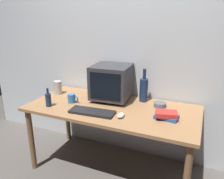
{
  "coord_description": "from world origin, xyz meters",
  "views": [
    {
      "loc": [
        0.8,
        -1.85,
        1.56
      ],
      "look_at": [
        0.0,
        0.0,
        0.89
      ],
      "focal_mm": 35.64,
      "sensor_mm": 36.0,
      "label": 1
    }
  ],
  "objects_px": {
    "crt_monitor": "(111,82)",
    "keyboard": "(92,112)",
    "computer_mouse": "(121,115)",
    "metal_canister": "(58,88)",
    "mug": "(72,98)",
    "bottle_short": "(48,99)",
    "bottle_tall": "(144,89)",
    "cd_spindle": "(160,105)",
    "book_stack": "(166,115)"
  },
  "relations": [
    {
      "from": "crt_monitor",
      "to": "keyboard",
      "type": "bearing_deg",
      "value": -93.2
    },
    {
      "from": "computer_mouse",
      "to": "metal_canister",
      "type": "bearing_deg",
      "value": 160.37
    },
    {
      "from": "crt_monitor",
      "to": "mug",
      "type": "relative_size",
      "value": 3.44
    },
    {
      "from": "crt_monitor",
      "to": "bottle_short",
      "type": "distance_m",
      "value": 0.66
    },
    {
      "from": "keyboard",
      "to": "metal_canister",
      "type": "xyz_separation_m",
      "value": [
        -0.61,
        0.32,
        0.06
      ]
    },
    {
      "from": "computer_mouse",
      "to": "mug",
      "type": "height_order",
      "value": "mug"
    },
    {
      "from": "keyboard",
      "to": "bottle_short",
      "type": "height_order",
      "value": "bottle_short"
    },
    {
      "from": "crt_monitor",
      "to": "bottle_short",
      "type": "height_order",
      "value": "crt_monitor"
    },
    {
      "from": "keyboard",
      "to": "mug",
      "type": "height_order",
      "value": "mug"
    },
    {
      "from": "bottle_tall",
      "to": "bottle_short",
      "type": "distance_m",
      "value": 0.96
    },
    {
      "from": "bottle_tall",
      "to": "bottle_short",
      "type": "bearing_deg",
      "value": -148.46
    },
    {
      "from": "mug",
      "to": "bottle_short",
      "type": "bearing_deg",
      "value": -131.74
    },
    {
      "from": "mug",
      "to": "metal_canister",
      "type": "xyz_separation_m",
      "value": [
        -0.29,
        0.16,
        0.03
      ]
    },
    {
      "from": "crt_monitor",
      "to": "mug",
      "type": "xyz_separation_m",
      "value": [
        -0.34,
        -0.24,
        -0.15
      ]
    },
    {
      "from": "mug",
      "to": "metal_canister",
      "type": "height_order",
      "value": "metal_canister"
    },
    {
      "from": "computer_mouse",
      "to": "cd_spindle",
      "type": "xyz_separation_m",
      "value": [
        0.27,
        0.37,
        0.0
      ]
    },
    {
      "from": "keyboard",
      "to": "book_stack",
      "type": "xyz_separation_m",
      "value": [
        0.65,
        0.15,
        0.02
      ]
    },
    {
      "from": "keyboard",
      "to": "book_stack",
      "type": "distance_m",
      "value": 0.66
    },
    {
      "from": "crt_monitor",
      "to": "keyboard",
      "type": "height_order",
      "value": "crt_monitor"
    },
    {
      "from": "mug",
      "to": "metal_canister",
      "type": "distance_m",
      "value": 0.33
    },
    {
      "from": "crt_monitor",
      "to": "book_stack",
      "type": "relative_size",
      "value": 1.96
    },
    {
      "from": "computer_mouse",
      "to": "mug",
      "type": "distance_m",
      "value": 0.6
    },
    {
      "from": "keyboard",
      "to": "cd_spindle",
      "type": "xyz_separation_m",
      "value": [
        0.54,
        0.39,
        0.01
      ]
    },
    {
      "from": "keyboard",
      "to": "metal_canister",
      "type": "height_order",
      "value": "metal_canister"
    },
    {
      "from": "bottle_tall",
      "to": "mug",
      "type": "xyz_separation_m",
      "value": [
        -0.66,
        -0.33,
        -0.09
      ]
    },
    {
      "from": "crt_monitor",
      "to": "bottle_tall",
      "type": "height_order",
      "value": "crt_monitor"
    },
    {
      "from": "bottle_tall",
      "to": "cd_spindle",
      "type": "distance_m",
      "value": 0.24
    },
    {
      "from": "bottle_tall",
      "to": "keyboard",
      "type": "bearing_deg",
      "value": -125.91
    },
    {
      "from": "bottle_tall",
      "to": "bottle_short",
      "type": "relative_size",
      "value": 1.84
    },
    {
      "from": "keyboard",
      "to": "bottle_tall",
      "type": "distance_m",
      "value": 0.61
    },
    {
      "from": "keyboard",
      "to": "bottle_tall",
      "type": "height_order",
      "value": "bottle_tall"
    },
    {
      "from": "bottle_tall",
      "to": "bottle_short",
      "type": "height_order",
      "value": "bottle_tall"
    },
    {
      "from": "crt_monitor",
      "to": "book_stack",
      "type": "height_order",
      "value": "crt_monitor"
    },
    {
      "from": "bottle_tall",
      "to": "metal_canister",
      "type": "distance_m",
      "value": 0.97
    },
    {
      "from": "metal_canister",
      "to": "bottle_short",
      "type": "bearing_deg",
      "value": -68.32
    },
    {
      "from": "bottle_short",
      "to": "computer_mouse",
      "type": "bearing_deg",
      "value": 3.52
    },
    {
      "from": "bottle_tall",
      "to": "book_stack",
      "type": "xyz_separation_m",
      "value": [
        0.3,
        -0.33,
        -0.1
      ]
    },
    {
      "from": "bottle_short",
      "to": "metal_canister",
      "type": "height_order",
      "value": "bottle_short"
    },
    {
      "from": "crt_monitor",
      "to": "cd_spindle",
      "type": "xyz_separation_m",
      "value": [
        0.52,
        -0.0,
        -0.17
      ]
    },
    {
      "from": "crt_monitor",
      "to": "computer_mouse",
      "type": "distance_m",
      "value": 0.48
    },
    {
      "from": "cd_spindle",
      "to": "bottle_short",
      "type": "bearing_deg",
      "value": -157.6
    },
    {
      "from": "metal_canister",
      "to": "crt_monitor",
      "type": "bearing_deg",
      "value": 7.16
    },
    {
      "from": "computer_mouse",
      "to": "cd_spindle",
      "type": "bearing_deg",
      "value": 52.99
    },
    {
      "from": "computer_mouse",
      "to": "bottle_tall",
      "type": "relative_size",
      "value": 0.28
    },
    {
      "from": "computer_mouse",
      "to": "mug",
      "type": "xyz_separation_m",
      "value": [
        -0.59,
        0.13,
        0.03
      ]
    },
    {
      "from": "bottle_tall",
      "to": "cd_spindle",
      "type": "height_order",
      "value": "bottle_tall"
    },
    {
      "from": "keyboard",
      "to": "bottle_tall",
      "type": "relative_size",
      "value": 1.2
    },
    {
      "from": "computer_mouse",
      "to": "metal_canister",
      "type": "height_order",
      "value": "metal_canister"
    },
    {
      "from": "keyboard",
      "to": "crt_monitor",
      "type": "bearing_deg",
      "value": 82.7
    },
    {
      "from": "bottle_short",
      "to": "cd_spindle",
      "type": "distance_m",
      "value": 1.1
    }
  ]
}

